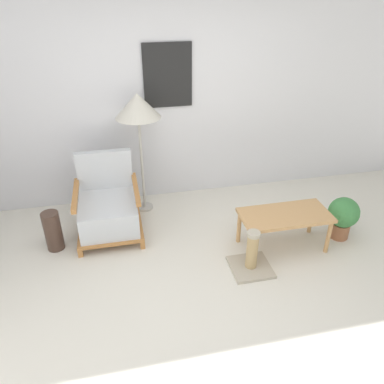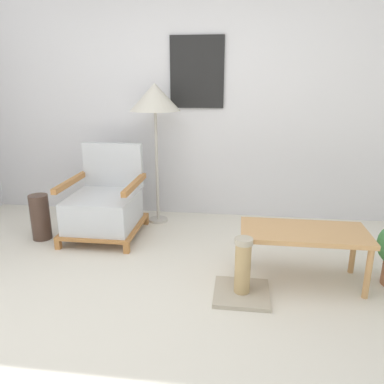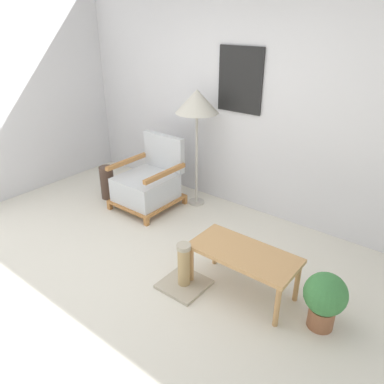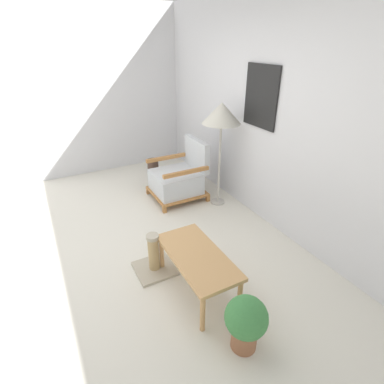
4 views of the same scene
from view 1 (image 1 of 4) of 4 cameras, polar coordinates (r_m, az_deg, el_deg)
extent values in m
plane|color=silver|center=(3.45, 5.64, -17.23)|extent=(14.00, 14.00, 0.00)
cube|color=silver|center=(4.59, -1.71, 15.07)|extent=(8.00, 0.06, 2.70)
cube|color=black|center=(4.47, -3.73, 17.27)|extent=(0.56, 0.02, 0.72)
cube|color=#B2753D|center=(4.09, -16.63, -8.87)|extent=(0.05, 0.05, 0.09)
cube|color=#B2753D|center=(4.06, -7.54, -7.96)|extent=(0.05, 0.05, 0.09)
cube|color=#B2753D|center=(4.66, -16.29, -3.58)|extent=(0.05, 0.05, 0.09)
cube|color=#B2753D|center=(4.64, -8.39, -2.76)|extent=(0.05, 0.05, 0.09)
cube|color=#B2753D|center=(4.31, -12.31, -5.00)|extent=(0.69, 0.75, 0.03)
cube|color=silver|center=(4.21, -12.55, -3.31)|extent=(0.61, 0.65, 0.30)
cube|color=silver|center=(4.34, -13.19, 3.35)|extent=(0.61, 0.08, 0.45)
cube|color=#B2753D|center=(4.11, -17.35, -0.44)|extent=(0.05, 0.69, 0.05)
cube|color=#B2753D|center=(4.08, -8.54, 0.49)|extent=(0.05, 0.69, 0.05)
cylinder|color=#B7B2A8|center=(4.75, -7.17, -2.26)|extent=(0.20, 0.20, 0.03)
cylinder|color=#B7B2A8|center=(4.47, -7.64, 4.16)|extent=(0.03, 0.03, 1.15)
cone|color=beige|center=(4.21, -8.30, 12.93)|extent=(0.51, 0.51, 0.27)
cube|color=tan|center=(3.96, 14.03, -3.47)|extent=(0.93, 0.45, 0.04)
cylinder|color=tan|center=(3.79, 8.96, -8.41)|extent=(0.04, 0.04, 0.38)
cylinder|color=tan|center=(4.14, 20.07, -6.46)|extent=(0.04, 0.04, 0.38)
cylinder|color=tan|center=(4.07, 7.18, -5.31)|extent=(0.04, 0.04, 0.38)
cylinder|color=tan|center=(4.39, 17.71, -3.75)|extent=(0.04, 0.04, 0.38)
cylinder|color=#473328|center=(4.19, -20.43, -5.59)|extent=(0.18, 0.18, 0.44)
cylinder|color=#935B3D|center=(4.48, 21.57, -5.39)|extent=(0.20, 0.20, 0.18)
sphere|color=#3D7F42|center=(4.36, 22.12, -2.90)|extent=(0.33, 0.33, 0.33)
cube|color=#B2A893|center=(3.84, 8.89, -11.23)|extent=(0.39, 0.39, 0.03)
cylinder|color=tan|center=(3.71, 9.13, -8.90)|extent=(0.11, 0.11, 0.37)
cylinder|color=#B2A893|center=(3.59, 9.39, -6.34)|extent=(0.13, 0.13, 0.04)
camera|label=2|loc=(1.55, 47.15, -23.94)|focal=35.00mm
camera|label=3|loc=(2.97, 66.32, 7.10)|focal=35.00mm
camera|label=4|loc=(3.98, 51.45, 14.40)|focal=28.00mm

